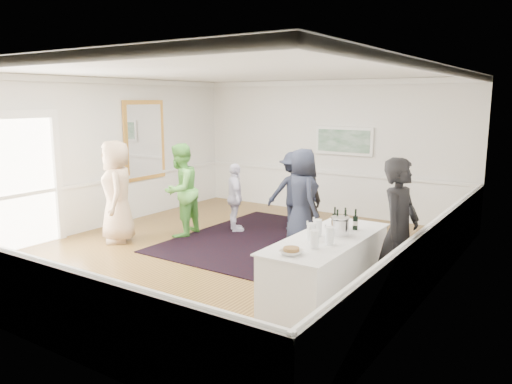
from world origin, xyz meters
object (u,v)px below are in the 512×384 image
Objects in this scene: guest_dark_b at (305,200)px; bartender at (399,232)px; guest_tan at (117,191)px; guest_navy at (302,197)px; guest_green at (180,190)px; guest_dark_a at (294,191)px; ice_bucket at (340,227)px; guest_lilac at (235,198)px; serving_table at (327,271)px; nut_bowl at (291,251)px.

bartender is at bearing 136.67° from guest_dark_b.
guest_navy is (3.11, 1.76, -0.07)m from guest_tan.
bartender is at bearing 69.60° from guest_green.
ice_bucket is (2.37, -2.99, 0.22)m from guest_dark_a.
guest_dark_b is (1.63, 0.04, 0.12)m from guest_lilac.
guest_green is at bearing 82.95° from bartender.
serving_table is 4.81m from guest_tan.
guest_navy is at bearing 91.14° from guest_dark_a.
guest_navy reaches higher than serving_table.
ice_bucket is (-0.68, -0.39, 0.06)m from bartender.
guest_dark_a is (-2.29, 3.19, 0.36)m from serving_table.
guest_green is at bearing 92.86° from guest_tan.
guest_lilac is at bearing -3.61° from guest_dark_b.
guest_green reaches higher than serving_table.
nut_bowl is (3.95, -2.47, 0.04)m from guest_green.
guest_navy is 2.76m from ice_bucket.
bartender reaches higher than serving_table.
guest_dark_a is (1.71, 1.62, -0.10)m from guest_green.
ice_bucket is at bearing 167.13° from guest_navy.
nut_bowl is at bearing -96.89° from ice_bucket.
guest_dark_b is at bearing -133.71° from guest_lilac.
nut_bowl reaches higher than serving_table.
guest_dark_b is (0.64, -0.70, 0.00)m from guest_dark_a.
guest_green reaches higher than guest_navy.
nut_bowl is at bearing 49.30° from guest_green.
guest_navy is (0.65, -0.84, 0.09)m from guest_dark_a.
guest_tan reaches higher than ice_bucket.
guest_lilac is at bearing 69.87° from bartender.
guest_lilac is (0.72, 0.88, -0.22)m from guest_green.
guest_green reaches higher than guest_lilac.
guest_tan is 3.57m from guest_navy.
guest_dark_a is 4.66m from nut_bowl.
guest_tan reaches higher than guest_green.
guest_lilac is 5.53× the size of ice_bucket.
guest_navy is at bearing 124.93° from serving_table.
bartender is 5.51m from guest_tan.
ice_bucket is at bearing 83.11° from nut_bowl.
guest_lilac is at bearing 143.18° from serving_table.
guest_tan reaches higher than guest_dark_b.
guest_green is (0.75, 0.98, -0.05)m from guest_tan.
guest_tan reaches higher than serving_table.
guest_tan is at bearing 175.39° from ice_bucket.
ice_bucket is (4.08, -1.37, 0.12)m from guest_green.
bartender is 1.69m from nut_bowl.
bartender reaches higher than guest_lilac.
guest_dark_b is (3.10, 1.90, -0.15)m from guest_tan.
serving_table is 1.27× the size of guest_navy.
nut_bowl is (3.23, -3.35, 0.27)m from guest_lilac.
guest_lilac is at bearing 146.16° from ice_bucket.
guest_green reaches higher than guest_dark_b.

